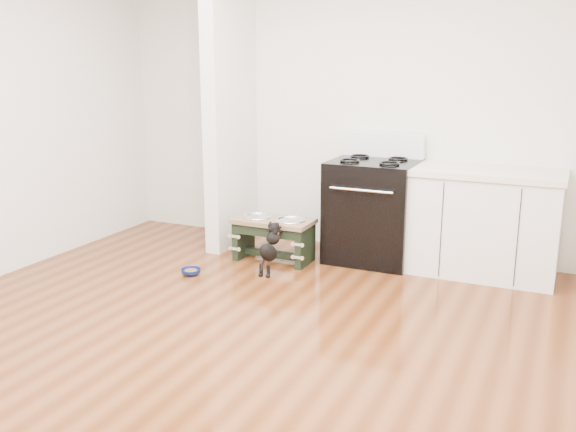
# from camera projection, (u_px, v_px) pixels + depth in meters

# --- Properties ---
(ground) EXTENTS (5.00, 5.00, 0.00)m
(ground) POSITION_uv_depth(u_px,v_px,m) (232.00, 348.00, 4.13)
(ground) COLOR #4E240E
(ground) RESTS_ON ground
(room_shell) EXTENTS (5.00, 5.00, 5.00)m
(room_shell) POSITION_uv_depth(u_px,v_px,m) (227.00, 93.00, 3.73)
(room_shell) COLOR silver
(room_shell) RESTS_ON ground
(partition_wall) EXTENTS (0.15, 0.80, 2.70)m
(partition_wall) POSITION_uv_depth(u_px,v_px,m) (230.00, 108.00, 6.13)
(partition_wall) COLOR silver
(partition_wall) RESTS_ON ground
(oven_range) EXTENTS (0.76, 0.69, 1.14)m
(oven_range) POSITION_uv_depth(u_px,v_px,m) (373.00, 209.00, 5.81)
(oven_range) COLOR black
(oven_range) RESTS_ON ground
(cabinet_run) EXTENTS (1.24, 0.64, 0.91)m
(cabinet_run) POSITION_uv_depth(u_px,v_px,m) (484.00, 223.00, 5.44)
(cabinet_run) COLOR white
(cabinet_run) RESTS_ON ground
(dog_feeder) EXTENTS (0.72, 0.38, 0.41)m
(dog_feeder) POSITION_uv_depth(u_px,v_px,m) (273.00, 231.00, 5.83)
(dog_feeder) COLOR black
(dog_feeder) RESTS_ON ground
(puppy) EXTENTS (0.13, 0.37, 0.44)m
(puppy) POSITION_uv_depth(u_px,v_px,m) (270.00, 247.00, 5.50)
(puppy) COLOR black
(puppy) RESTS_ON ground
(floor_bowl) EXTENTS (0.19, 0.19, 0.05)m
(floor_bowl) POSITION_uv_depth(u_px,v_px,m) (191.00, 272.00, 5.50)
(floor_bowl) COLOR navy
(floor_bowl) RESTS_ON ground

